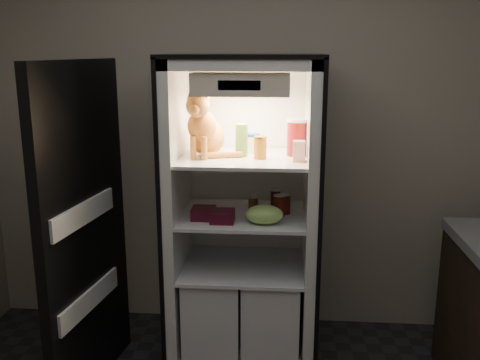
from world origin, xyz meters
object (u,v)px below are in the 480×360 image
object	(u,v)px
tabby_cat	(205,130)
pepper_jar	(298,137)
refrigerator	(244,234)
mayo_tub	(253,143)
grape_bag	(264,215)
soda_can_a	(276,199)
condiment_jar	(253,203)
cream_carton	(299,151)
salsa_jar	(260,147)
soda_can_c	(279,206)
berry_box_left	(204,213)
berry_box_right	(222,216)
soda_can_b	(285,204)
parmesan_shaker	(242,140)

from	to	relation	value
tabby_cat	pepper_jar	world-z (taller)	tabby_cat
refrigerator	tabby_cat	world-z (taller)	refrigerator
mayo_tub	grape_bag	xyz separation A→B (m)	(0.09, -0.31, -0.35)
mayo_tub	soda_can_a	bearing A→B (deg)	6.54
grape_bag	condiment_jar	bearing A→B (deg)	106.07
cream_carton	grape_bag	distance (m)	0.41
tabby_cat	grape_bag	size ratio (longest dim) A/B	1.90
refrigerator	salsa_jar	size ratio (longest dim) A/B	14.50
pepper_jar	cream_carton	world-z (taller)	pepper_jar
soda_can_c	berry_box_left	xyz separation A→B (m)	(-0.44, -0.09, -0.03)
berry_box_left	refrigerator	bearing A→B (deg)	38.62
cream_carton	salsa_jar	bearing A→B (deg)	165.49
refrigerator	pepper_jar	world-z (taller)	refrigerator
berry_box_right	grape_bag	bearing A→B (deg)	-2.84
salsa_jar	cream_carton	distance (m)	0.23
cream_carton	soda_can_c	bearing A→B (deg)	141.66
mayo_tub	soda_can_b	size ratio (longest dim) A/B	0.97
grape_bag	berry_box_left	bearing A→B (deg)	169.97
salsa_jar	berry_box_left	xyz separation A→B (m)	(-0.32, -0.06, -0.38)
pepper_jar	berry_box_right	xyz separation A→B (m)	(-0.42, -0.23, -0.42)
refrigerator	grape_bag	world-z (taller)	refrigerator
pepper_jar	soda_can_a	xyz separation A→B (m)	(-0.13, 0.08, -0.40)
soda_can_a	berry_box_left	distance (m)	0.49
soda_can_c	berry_box_left	size ratio (longest dim) A/B	0.96
pepper_jar	berry_box_right	bearing A→B (deg)	-151.66
parmesan_shaker	tabby_cat	bearing A→B (deg)	-177.93
soda_can_b	soda_can_c	bearing A→B (deg)	-122.95
mayo_tub	grape_bag	world-z (taller)	mayo_tub
cream_carton	soda_can_b	world-z (taller)	cream_carton
refrigerator	berry_box_left	xyz separation A→B (m)	(-0.22, -0.18, 0.18)
salsa_jar	berry_box_left	size ratio (longest dim) A/B	0.97
mayo_tub	soda_can_b	distance (m)	0.42
tabby_cat	condiment_jar	distance (m)	0.55
cream_carton	grape_bag	world-z (taller)	cream_carton
mayo_tub	condiment_jar	size ratio (longest dim) A/B	1.35
cream_carton	soda_can_b	bearing A→B (deg)	117.72
soda_can_c	condiment_jar	size ratio (longest dim) A/B	1.49
pepper_jar	berry_box_left	world-z (taller)	pepper_jar
mayo_tub	salsa_jar	bearing A→B (deg)	-73.82
soda_can_a	grape_bag	xyz separation A→B (m)	(-0.06, -0.32, -0.00)
refrigerator	condiment_jar	world-z (taller)	refrigerator
tabby_cat	mayo_tub	xyz separation A→B (m)	(0.27, 0.13, -0.09)
tabby_cat	soda_can_c	distance (m)	0.62
tabby_cat	soda_can_a	size ratio (longest dim) A/B	3.62
berry_box_right	tabby_cat	bearing A→B (deg)	125.67
soda_can_b	grape_bag	size ratio (longest dim) A/B	0.56
berry_box_left	soda_can_a	bearing A→B (deg)	32.11
tabby_cat	soda_can_c	bearing A→B (deg)	5.43
tabby_cat	soda_can_a	distance (m)	0.63
condiment_jar	grape_bag	bearing A→B (deg)	-73.93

